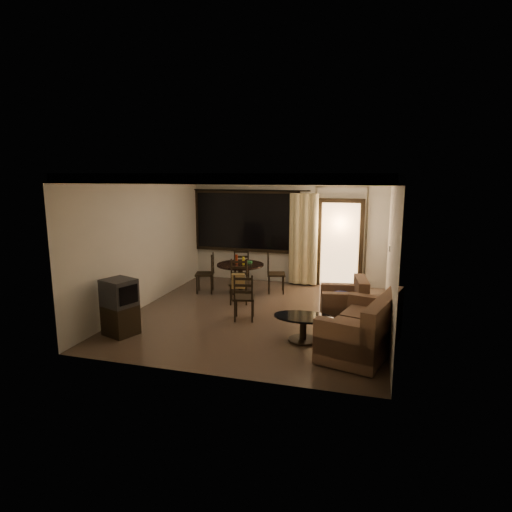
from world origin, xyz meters
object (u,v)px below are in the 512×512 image
(dining_chair_north, at_px, (242,273))
(side_chair, at_px, (244,306))
(sofa, at_px, (365,330))
(dining_table, at_px, (240,270))
(dining_chair_east, at_px, (276,281))
(dining_chair_south, at_px, (239,290))
(dining_chair_west, at_px, (205,281))
(armchair, at_px, (346,304))
(coffee_table, at_px, (303,324))
(tv_cabinet, at_px, (120,307))

(dining_chair_north, relative_size, side_chair, 1.03)
(sofa, bearing_deg, side_chair, 172.56)
(sofa, bearing_deg, dining_table, 151.84)
(dining_chair_east, distance_m, side_chair, 2.06)
(sofa, bearing_deg, dining_chair_south, 159.47)
(dining_chair_west, xyz_separation_m, dining_chair_south, (1.03, -0.60, 0.02))
(dining_chair_west, bearing_deg, side_chair, 27.00)
(dining_chair_east, bearing_deg, side_chair, 160.68)
(dining_chair_north, height_order, armchair, dining_chair_north)
(dining_chair_east, relative_size, coffee_table, 0.94)
(dining_chair_east, relative_size, dining_chair_south, 1.00)
(coffee_table, xyz_separation_m, side_chair, (-1.29, 0.76, -0.02))
(dining_chair_north, bearing_deg, side_chair, 93.24)
(dining_chair_west, bearing_deg, dining_chair_east, 90.00)
(dining_chair_east, height_order, sofa, dining_chair_east)
(dining_chair_north, xyz_separation_m, armchair, (2.79, -2.19, 0.07))
(sofa, relative_size, coffee_table, 1.88)
(dining_chair_west, bearing_deg, armchair, 54.92)
(dining_chair_south, xyz_separation_m, sofa, (2.74, -1.96, 0.06))
(dining_chair_east, xyz_separation_m, side_chair, (-0.14, -2.06, -0.01))
(dining_chair_east, height_order, tv_cabinet, tv_cabinet)
(dining_chair_south, relative_size, armchair, 0.99)
(dining_chair_west, relative_size, coffee_table, 0.94)
(coffee_table, height_order, side_chair, side_chair)
(tv_cabinet, relative_size, coffee_table, 0.99)
(tv_cabinet, height_order, coffee_table, tv_cabinet)
(tv_cabinet, distance_m, sofa, 4.18)
(coffee_table, distance_m, side_chair, 1.49)
(side_chair, bearing_deg, coffee_table, 136.52)
(dining_chair_west, xyz_separation_m, dining_chair_east, (1.61, 0.44, 0.00))
(dining_table, xyz_separation_m, dining_chair_north, (-0.21, 0.76, -0.27))
(dining_table, relative_size, side_chair, 1.20)
(sofa, bearing_deg, dining_chair_east, 140.75)
(dining_chair_west, xyz_separation_m, armchair, (3.39, -1.21, 0.07))
(dining_table, distance_m, tv_cabinet, 3.39)
(dining_table, height_order, armchair, dining_table)
(dining_chair_west, relative_size, dining_chair_north, 1.00)
(dining_chair_north, relative_size, coffee_table, 0.94)
(armchair, height_order, side_chair, side_chair)
(dining_chair_south, relative_size, dining_chair_north, 1.00)
(dining_chair_east, bearing_deg, tv_cabinet, 133.96)
(dining_chair_north, bearing_deg, dining_chair_south, 90.00)
(dining_chair_east, relative_size, dining_chair_north, 1.00)
(side_chair, bearing_deg, sofa, 144.54)
(dining_chair_east, height_order, dining_chair_north, same)
(coffee_table, bearing_deg, dining_chair_east, 112.11)
(dining_chair_south, distance_m, side_chair, 1.10)
(armchair, bearing_deg, side_chair, -177.41)
(dining_chair_east, bearing_deg, dining_chair_south, 135.70)
(dining_table, xyz_separation_m, dining_chair_east, (0.81, 0.22, -0.27))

